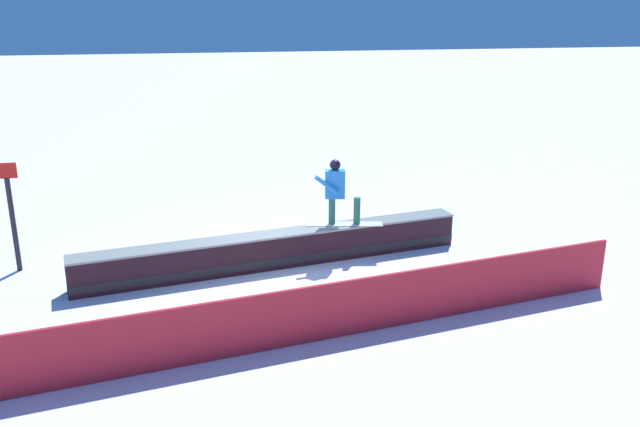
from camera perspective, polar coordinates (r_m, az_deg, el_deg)
The scene contains 5 objects.
ground_plane at distance 13.63m, azimuth -3.77°, elevation -4.47°, with size 120.00×120.00×0.00m, color white.
grind_box at distance 13.52m, azimuth -3.79°, elevation -3.21°, with size 7.91×1.92×0.71m.
snowboarder at distance 13.66m, azimuth 1.50°, elevation 1.98°, with size 1.61×0.57×1.38m.
safety_fence at distance 10.48m, azimuth -1.42°, elevation -8.69°, with size 11.82×0.06×0.94m, color red.
trail_marker at distance 14.31m, azimuth -24.75°, elevation -0.07°, with size 0.40×0.10×2.19m.
Camera 1 is at (1.58, 12.54, 5.12)m, focal length 37.57 mm.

